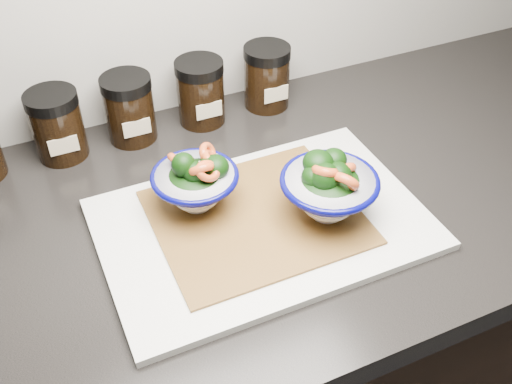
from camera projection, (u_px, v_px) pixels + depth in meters
name	position (u px, v px, depth m)	size (l,w,h in m)	color
countertop	(208.00, 229.00, 0.87)	(3.50, 0.60, 0.04)	black
cutting_board	(263.00, 224.00, 0.84)	(0.45, 0.30, 0.01)	silver
bamboo_mat	(256.00, 217.00, 0.84)	(0.28, 0.24, 0.00)	olive
bowl_left	(197.00, 182.00, 0.83)	(0.12, 0.12, 0.09)	white
bowl_right	(329.00, 188.00, 0.82)	(0.14, 0.14, 0.10)	white
spice_jar_b	(57.00, 125.00, 0.94)	(0.08, 0.08, 0.11)	black
spice_jar_c	(129.00, 108.00, 0.97)	(0.08, 0.08, 0.11)	black
spice_jar_d	(201.00, 92.00, 1.01)	(0.08, 0.08, 0.11)	black
spice_jar_e	(267.00, 77.00, 1.05)	(0.08, 0.08, 0.11)	black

